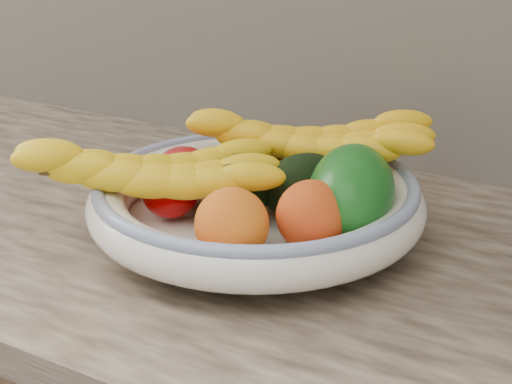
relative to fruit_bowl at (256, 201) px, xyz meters
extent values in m
cube|color=tan|center=(0.00, 0.02, -0.07)|extent=(2.44, 0.66, 0.04)
cylinder|color=white|center=(0.00, 0.00, -0.04)|extent=(0.13, 0.13, 0.02)
cylinder|color=white|center=(0.00, 0.00, -0.03)|extent=(0.32, 0.32, 0.01)
torus|color=white|center=(0.00, 0.00, 0.00)|extent=(0.39, 0.39, 0.05)
torus|color=#355195|center=(0.00, 0.00, 0.02)|extent=(0.37, 0.37, 0.02)
ellipsoid|color=#EF5A05|center=(-0.03, 0.09, 0.01)|extent=(0.05, 0.05, 0.04)
ellipsoid|color=orange|center=(0.01, 0.12, 0.01)|extent=(0.05, 0.05, 0.04)
ellipsoid|color=maroon|center=(-0.10, 0.00, 0.01)|extent=(0.09, 0.09, 0.07)
ellipsoid|color=#A00001|center=(-0.08, -0.05, 0.01)|extent=(0.08, 0.08, 0.06)
ellipsoid|color=black|center=(-0.02, -0.01, 0.02)|extent=(0.11, 0.13, 0.08)
ellipsoid|color=black|center=(0.04, 0.04, 0.02)|extent=(0.11, 0.13, 0.07)
ellipsoid|color=#0F5013|center=(0.11, 0.02, 0.03)|extent=(0.17, 0.18, 0.13)
ellipsoid|color=orange|center=(0.03, -0.10, 0.02)|extent=(0.10, 0.10, 0.08)
ellipsoid|color=orange|center=(0.09, -0.05, 0.02)|extent=(0.09, 0.09, 0.08)
camera|label=1|loc=(0.42, -0.73, 0.35)|focal=55.00mm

